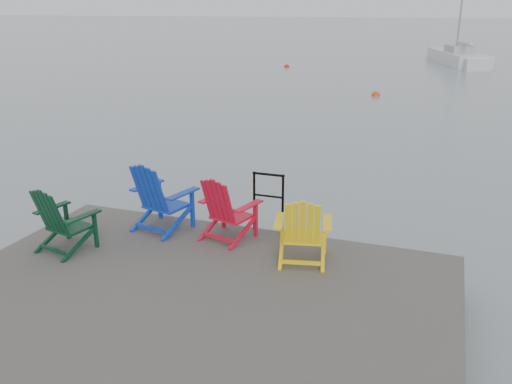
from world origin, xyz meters
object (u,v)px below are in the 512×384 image
(chair_green, at_px, (62,219))
(buoy_b, at_px, (287,67))
(chair_blue, at_px, (159,196))
(handrail, at_px, (268,197))
(buoy_a, at_px, (376,96))
(chair_red, at_px, (226,208))
(chair_yellow, at_px, (303,229))
(sailboat_near, at_px, (457,58))

(chair_green, height_order, buoy_b, chair_green)
(chair_blue, bearing_deg, handrail, 30.97)
(chair_green, bearing_deg, buoy_a, 96.96)
(handrail, height_order, chair_red, chair_red)
(handrail, bearing_deg, buoy_b, 106.07)
(chair_blue, relative_size, chair_red, 1.12)
(buoy_a, xyz_separation_m, buoy_b, (-7.01, 9.96, 0.00))
(handrail, relative_size, chair_yellow, 0.98)
(handrail, distance_m, chair_yellow, 1.12)
(chair_green, distance_m, buoy_b, 28.95)
(buoy_b, bearing_deg, chair_blue, -77.20)
(sailboat_near, distance_m, buoy_a, 16.18)
(chair_green, xyz_separation_m, sailboat_near, (4.89, 34.33, -0.61))
(chair_red, bearing_deg, buoy_a, 105.89)
(handrail, xyz_separation_m, chair_yellow, (0.75, -0.83, -0.08))
(sailboat_near, distance_m, buoy_b, 11.81)
(chair_green, relative_size, buoy_b, 2.62)
(chair_green, height_order, chair_red, chair_red)
(buoy_b, bearing_deg, sailboat_near, 29.97)
(chair_blue, distance_m, buoy_a, 17.43)
(handrail, relative_size, chair_red, 0.96)
(chair_green, bearing_deg, handrail, 45.48)
(chair_yellow, height_order, sailboat_near, sailboat_near)
(buoy_b, bearing_deg, buoy_a, -54.86)
(chair_yellow, bearing_deg, buoy_b, 94.28)
(buoy_a, height_order, buoy_b, buoy_a)
(sailboat_near, bearing_deg, buoy_a, -117.95)
(chair_yellow, relative_size, sailboat_near, 0.08)
(handrail, xyz_separation_m, buoy_a, (-0.73, 16.90, -1.04))
(chair_yellow, distance_m, sailboat_near, 33.64)
(handrail, distance_m, chair_blue, 1.60)
(handrail, relative_size, buoy_a, 2.37)
(sailboat_near, xyz_separation_m, buoy_a, (-3.21, -15.86, -0.36))
(handrail, distance_m, buoy_a, 16.94)
(chair_green, distance_m, chair_blue, 1.41)
(buoy_b, bearing_deg, chair_red, -75.11)
(chair_green, height_order, chair_blue, chair_blue)
(chair_blue, xyz_separation_m, chair_yellow, (2.27, -0.35, -0.07))
(chair_blue, height_order, chair_red, chair_blue)
(chair_red, distance_m, buoy_b, 28.29)
(chair_blue, bearing_deg, buoy_b, 116.18)
(chair_red, bearing_deg, sailboat_near, 99.96)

